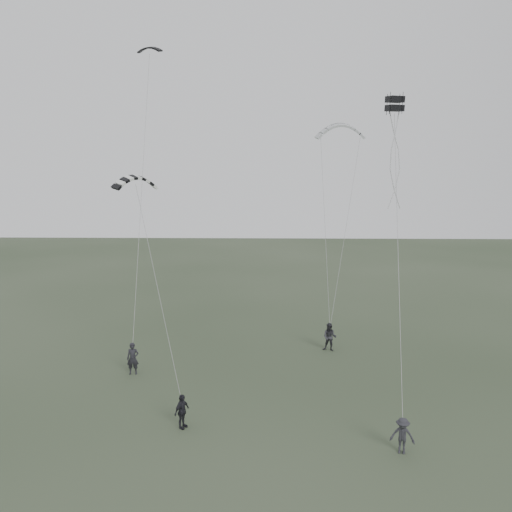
{
  "coord_description": "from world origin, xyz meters",
  "views": [
    {
      "loc": [
        1.72,
        -23.97,
        11.96
      ],
      "look_at": [
        0.99,
        5.29,
        7.17
      ],
      "focal_mm": 35.0,
      "sensor_mm": 36.0,
      "label": 1
    }
  ],
  "objects_px": {
    "flyer_center": "(182,411)",
    "kite_pale_large": "(341,125)",
    "flyer_left": "(133,359)",
    "kite_box": "(395,104)",
    "flyer_right": "(330,337)",
    "kite_dark_small": "(149,48)",
    "kite_striped": "(135,177)",
    "flyer_far": "(402,436)"
  },
  "relations": [
    {
      "from": "flyer_center",
      "to": "kite_pale_large",
      "type": "bearing_deg",
      "value": 1.0
    },
    {
      "from": "flyer_left",
      "to": "kite_pale_large",
      "type": "xyz_separation_m",
      "value": [
        13.7,
        11.09,
        14.73
      ]
    },
    {
      "from": "kite_pale_large",
      "to": "kite_box",
      "type": "relative_size",
      "value": 5.02
    },
    {
      "from": "flyer_center",
      "to": "flyer_right",
      "type": "bearing_deg",
      "value": -7.82
    },
    {
      "from": "flyer_left",
      "to": "kite_box",
      "type": "height_order",
      "value": "kite_box"
    },
    {
      "from": "flyer_left",
      "to": "flyer_center",
      "type": "distance_m",
      "value": 7.61
    },
    {
      "from": "flyer_right",
      "to": "flyer_center",
      "type": "xyz_separation_m",
      "value": [
        -8.31,
        -10.79,
        -0.13
      ]
    },
    {
      "from": "kite_box",
      "to": "flyer_right",
      "type": "bearing_deg",
      "value": 93.2
    },
    {
      "from": "flyer_right",
      "to": "kite_pale_large",
      "type": "bearing_deg",
      "value": 98.03
    },
    {
      "from": "flyer_right",
      "to": "kite_dark_small",
      "type": "relative_size",
      "value": 1.13
    },
    {
      "from": "kite_striped",
      "to": "flyer_far",
      "type": "bearing_deg",
      "value": -72.97
    },
    {
      "from": "flyer_left",
      "to": "kite_striped",
      "type": "height_order",
      "value": "kite_striped"
    },
    {
      "from": "flyer_right",
      "to": "kite_dark_small",
      "type": "bearing_deg",
      "value": -175.51
    },
    {
      "from": "flyer_center",
      "to": "kite_striped",
      "type": "relative_size",
      "value": 0.65
    },
    {
      "from": "flyer_right",
      "to": "kite_box",
      "type": "relative_size",
      "value": 2.55
    },
    {
      "from": "flyer_left",
      "to": "kite_dark_small",
      "type": "xyz_separation_m",
      "value": [
        -0.13,
        7.63,
        19.64
      ]
    },
    {
      "from": "kite_pale_large",
      "to": "kite_dark_small",
      "type": "bearing_deg",
      "value": -167.35
    },
    {
      "from": "kite_dark_small",
      "to": "kite_striped",
      "type": "distance_m",
      "value": 12.09
    },
    {
      "from": "flyer_right",
      "to": "kite_pale_large",
      "type": "relative_size",
      "value": 0.51
    },
    {
      "from": "kite_box",
      "to": "flyer_left",
      "type": "bearing_deg",
      "value": 156.1
    },
    {
      "from": "flyer_right",
      "to": "kite_dark_small",
      "type": "distance_m",
      "value": 23.52
    },
    {
      "from": "kite_pale_large",
      "to": "flyer_center",
      "type": "bearing_deg",
      "value": -120.19
    },
    {
      "from": "flyer_left",
      "to": "flyer_right",
      "type": "relative_size",
      "value": 1.01
    },
    {
      "from": "flyer_right",
      "to": "flyer_far",
      "type": "xyz_separation_m",
      "value": [
        1.6,
        -12.72,
        -0.16
      ]
    },
    {
      "from": "flyer_left",
      "to": "kite_box",
      "type": "distance_m",
      "value": 20.75
    },
    {
      "from": "flyer_left",
      "to": "flyer_right",
      "type": "bearing_deg",
      "value": 13.99
    },
    {
      "from": "flyer_far",
      "to": "kite_pale_large",
      "type": "bearing_deg",
      "value": 106.82
    },
    {
      "from": "flyer_center",
      "to": "kite_dark_small",
      "type": "bearing_deg",
      "value": 46.46
    },
    {
      "from": "kite_striped",
      "to": "kite_box",
      "type": "distance_m",
      "value": 14.45
    },
    {
      "from": "flyer_far",
      "to": "kite_striped",
      "type": "height_order",
      "value": "kite_striped"
    },
    {
      "from": "flyer_left",
      "to": "kite_pale_large",
      "type": "bearing_deg",
      "value": 33.56
    },
    {
      "from": "flyer_far",
      "to": "kite_striped",
      "type": "relative_size",
      "value": 0.63
    },
    {
      "from": "kite_pale_large",
      "to": "kite_striped",
      "type": "relative_size",
      "value": 1.48
    },
    {
      "from": "flyer_right",
      "to": "kite_pale_large",
      "type": "distance_m",
      "value": 16.25
    },
    {
      "from": "flyer_left",
      "to": "flyer_center",
      "type": "bearing_deg",
      "value": -62.99
    },
    {
      "from": "kite_pale_large",
      "to": "kite_box",
      "type": "bearing_deg",
      "value": -87.14
    },
    {
      "from": "kite_striped",
      "to": "flyer_left",
      "type": "bearing_deg",
      "value": 98.01
    },
    {
      "from": "flyer_right",
      "to": "flyer_far",
      "type": "distance_m",
      "value": 12.83
    },
    {
      "from": "flyer_far",
      "to": "flyer_left",
      "type": "bearing_deg",
      "value": 165.11
    },
    {
      "from": "kite_striped",
      "to": "kite_dark_small",
      "type": "bearing_deg",
      "value": 53.4
    },
    {
      "from": "flyer_left",
      "to": "flyer_far",
      "type": "bearing_deg",
      "value": -36.28
    },
    {
      "from": "flyer_left",
      "to": "kite_striped",
      "type": "relative_size",
      "value": 0.75
    }
  ]
}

